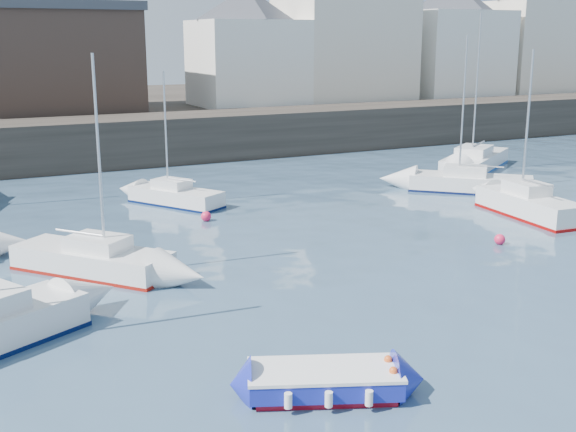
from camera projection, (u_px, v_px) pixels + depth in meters
name	position (u px, v px, depth m)	size (l,w,h in m)	color
water	(513.00, 388.00, 16.95)	(220.00, 220.00, 0.00)	#2D4760
quay_wall	(133.00, 140.00, 47.07)	(90.00, 5.00, 3.00)	#28231E
land_strip	(80.00, 116.00, 62.77)	(90.00, 32.00, 2.80)	#28231E
bldg_east_a	(344.00, 28.00, 59.98)	(13.36, 13.36, 11.80)	beige
bldg_east_b	(453.00, 39.00, 64.48)	(11.88, 11.88, 9.95)	white
bldg_east_c	(529.00, 34.00, 68.22)	(11.14, 11.14, 10.95)	beige
bldg_east_d	(247.00, 46.00, 56.03)	(11.14, 11.14, 8.95)	white
warehouse	(15.00, 58.00, 50.23)	(16.40, 10.40, 7.60)	#3D2D26
blue_dinghy	(324.00, 380.00, 16.52)	(3.83, 2.74, 0.67)	maroon
sailboat_b	(93.00, 259.00, 25.15)	(5.17, 5.69, 7.52)	white
sailboat_c	(529.00, 204.00, 33.04)	(2.29, 5.83, 7.51)	white
sailboat_d	(470.00, 182.00, 38.46)	(6.03, 5.84, 8.12)	white
sailboat_f	(175.00, 196.00, 35.41)	(3.96, 5.07, 6.46)	white
sailboat_g	(475.00, 161.00, 44.99)	(7.49, 6.16, 9.43)	white
buoy_near	(252.00, 390.00, 16.85)	(0.41, 0.41, 0.41)	#EE204E
buoy_mid	(499.00, 244.00, 28.74)	(0.43, 0.43, 0.43)	#EE204E
buoy_far	(206.00, 221.00, 32.39)	(0.46, 0.46, 0.46)	#EE204E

